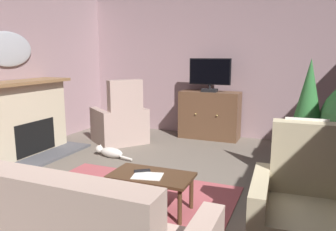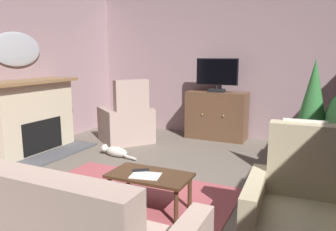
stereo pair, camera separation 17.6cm
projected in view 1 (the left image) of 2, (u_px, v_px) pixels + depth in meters
name	position (u px, v px, depth m)	size (l,w,h in m)	color
ground_plane	(155.00, 211.00, 3.47)	(6.61, 7.55, 0.04)	#665B51
wall_back	(229.00, 65.00, 6.40)	(6.61, 0.10, 2.85)	gray
rug_central	(121.00, 203.00, 3.59)	(2.38, 1.88, 0.01)	#9E474C
fireplace	(25.00, 120.00, 5.23)	(0.90, 1.65, 1.23)	#4C4C51
wall_mirror_oval	(8.00, 49.00, 5.12)	(0.06, 0.96, 0.55)	#B2B7BF
tv_cabinet	(210.00, 116.00, 6.37)	(1.16, 0.51, 0.93)	#402A1C
television	(210.00, 74.00, 6.17)	(0.80, 0.20, 0.64)	black
coffee_table	(152.00, 179.00, 3.37)	(0.86, 0.48, 0.40)	#422B19
tv_remote	(142.00, 171.00, 3.43)	(0.17, 0.05, 0.02)	black
folded_newspaper	(148.00, 176.00, 3.31)	(0.30, 0.22, 0.01)	silver
armchair_by_fireplace	(121.00, 124.00, 6.03)	(1.18, 1.19, 1.20)	#A3897F
armchair_near_window	(303.00, 214.00, 2.65)	(0.86, 0.86, 1.08)	tan
potted_plant_leafy_by_curtain	(307.00, 117.00, 4.05)	(0.56, 0.56, 1.59)	#3D4C5B
cat	(110.00, 152.00, 5.21)	(0.72, 0.20, 0.18)	beige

